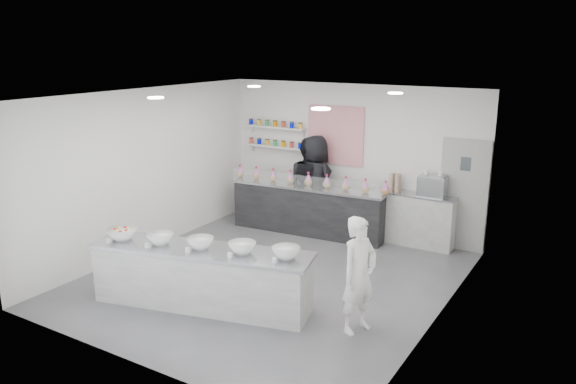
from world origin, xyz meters
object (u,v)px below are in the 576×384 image
(prep_counter, at_px, (202,277))
(back_bar, at_px, (308,209))
(staff_left, at_px, (309,184))
(staff_right, at_px, (315,183))
(espresso_ledge, at_px, (419,220))
(woman_prep, at_px, (359,275))
(espresso_machine, at_px, (432,186))

(prep_counter, relative_size, back_bar, 1.03)
(prep_counter, distance_m, staff_left, 4.03)
(staff_right, bearing_deg, prep_counter, 111.08)
(prep_counter, bearing_deg, staff_left, 82.00)
(back_bar, relative_size, staff_left, 1.67)
(espresso_ledge, height_order, woman_prep, woman_prep)
(woman_prep, height_order, staff_right, staff_right)
(woman_prep, relative_size, staff_left, 0.84)
(prep_counter, relative_size, staff_right, 1.67)
(espresso_machine, xyz_separation_m, staff_left, (-2.52, -0.18, -0.24))
(prep_counter, bearing_deg, espresso_ledge, 51.63)
(back_bar, distance_m, woman_prep, 4.07)
(prep_counter, xyz_separation_m, espresso_machine, (2.11, 4.15, 0.75))
(espresso_ledge, height_order, espresso_machine, espresso_machine)
(back_bar, height_order, staff_right, staff_right)
(prep_counter, xyz_separation_m, espresso_ledge, (1.89, 4.15, 0.05))
(back_bar, bearing_deg, prep_counter, -90.18)
(back_bar, xyz_separation_m, woman_prep, (2.54, -3.17, 0.30))
(staff_left, bearing_deg, staff_right, -164.01)
(staff_right, bearing_deg, staff_left, 17.02)
(espresso_machine, bearing_deg, woman_prep, -87.48)
(staff_right, bearing_deg, espresso_ledge, -158.23)
(prep_counter, height_order, back_bar, back_bar)
(prep_counter, xyz_separation_m, staff_right, (-0.28, 3.97, 0.54))
(staff_left, distance_m, staff_right, 0.13)
(prep_counter, height_order, espresso_machine, espresso_machine)
(espresso_machine, relative_size, staff_left, 0.26)
(prep_counter, distance_m, staff_right, 4.02)
(back_bar, bearing_deg, espresso_ledge, 7.68)
(back_bar, distance_m, espresso_ledge, 2.21)
(espresso_ledge, relative_size, staff_left, 0.71)
(woman_prep, bearing_deg, prep_counter, 122.34)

